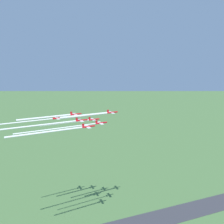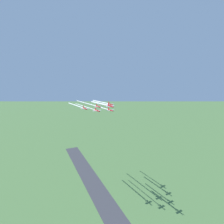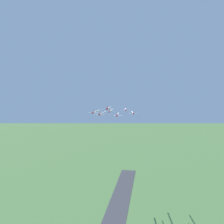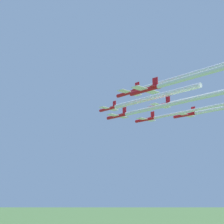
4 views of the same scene
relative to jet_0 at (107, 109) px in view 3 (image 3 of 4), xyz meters
name	(u,v)px [view 3 (image 3 of 4)]	position (x,y,z in m)	size (l,w,h in m)	color
jet_0	(107,109)	(0.00, 0.00, 0.00)	(7.63, 7.84, 2.65)	red
jet_1	(117,115)	(-9.80, -8.03, -5.29)	(7.63, 7.84, 2.65)	red
jet_2	(100,114)	(2.26, -12.47, -4.51)	(7.63, 7.84, 2.65)	red
jet_3	(126,110)	(-19.60, -16.07, -1.79)	(7.63, 7.84, 2.65)	red
jet_4	(109,112)	(-7.54, -20.50, -3.03)	(7.63, 7.84, 2.65)	red
jet_5	(93,113)	(4.52, -24.93, -3.78)	(7.63, 7.84, 2.65)	red
jet_6	(133,113)	(-29.39, -24.10, -4.89)	(7.63, 7.84, 2.65)	red
smoke_trail_0	(109,108)	(-6.73, -18.30, -0.04)	(12.26, 30.27, 1.39)	white
smoke_trail_1	(118,114)	(-16.59, -26.52, -5.33)	(12.06, 30.53, 1.04)	white
smoke_trail_2	(103,113)	(-7.25, -38.35, -4.55)	(17.26, 45.23, 0.77)	white
smoke_trail_3	(126,109)	(-26.75, -35.52, -1.83)	(12.98, 32.54, 1.25)	white
smoke_trail_4	(111,110)	(-17.57, -47.80, -3.06)	(18.48, 48.12, 0.97)	white
smoke_trail_5	(97,111)	(-3.82, -47.64, -3.82)	(15.22, 38.98, 1.10)	white
smoke_trail_6	(132,112)	(-36.82, -44.31, -4.93)	(13.21, 33.93, 0.90)	white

